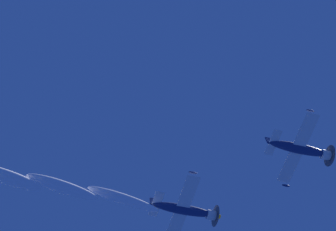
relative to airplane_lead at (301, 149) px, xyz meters
The scene contains 2 objects.
airplane_lead is the anchor object (origin of this frame).
airplane_left_wingman 15.64m from the airplane_lead, 169.27° to the left, with size 8.43×9.07×3.17m.
Camera 1 is at (-13.37, -35.34, 1.91)m, focal length 64.23 mm.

